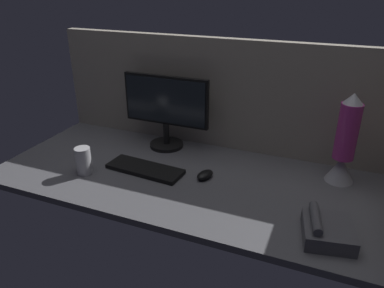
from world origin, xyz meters
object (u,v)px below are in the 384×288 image
(mouse, at_px, (205,175))
(desk_phone, at_px, (327,230))
(monitor, at_px, (166,108))
(mug_steel, at_px, (84,161))
(lava_lamp, at_px, (345,146))
(keyboard, at_px, (145,169))

(mouse, height_order, desk_phone, desk_phone)
(monitor, distance_m, mug_steel, 0.50)
(mouse, xyz_separation_m, lava_lamp, (0.57, 0.21, 0.15))
(monitor, bearing_deg, mug_steel, -117.92)
(keyboard, xyz_separation_m, lava_lamp, (0.85, 0.26, 0.16))
(lava_lamp, distance_m, desk_phone, 0.46)
(monitor, xyz_separation_m, lava_lamp, (0.88, -0.04, -0.05))
(mug_steel, relative_size, desk_phone, 0.59)
(mouse, height_order, mug_steel, mug_steel)
(keyboard, xyz_separation_m, mouse, (0.29, 0.04, 0.01))
(mouse, bearing_deg, desk_phone, -6.29)
(lava_lamp, bearing_deg, mug_steel, -160.92)
(mug_steel, bearing_deg, desk_phone, -3.18)
(monitor, distance_m, keyboard, 0.36)
(mouse, xyz_separation_m, mug_steel, (-0.54, -0.17, 0.05))
(desk_phone, bearing_deg, monitor, 150.72)
(monitor, height_order, mug_steel, monitor)
(keyboard, bearing_deg, monitor, 99.50)
(monitor, bearing_deg, lava_lamp, -2.55)
(keyboard, relative_size, desk_phone, 1.70)
(monitor, xyz_separation_m, desk_phone, (0.86, -0.48, -0.19))
(monitor, relative_size, mouse, 4.85)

